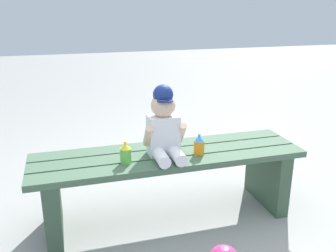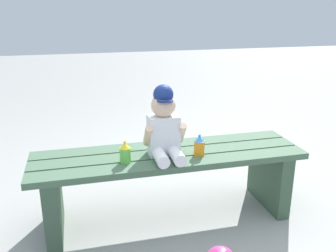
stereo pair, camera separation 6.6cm
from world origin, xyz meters
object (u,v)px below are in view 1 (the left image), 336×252
Objects in this scene: child_figure at (164,126)px; sippy_cup_right at (199,145)px; sippy_cup_left at (126,153)px; park_bench at (168,174)px.

sippy_cup_right is (0.19, -0.05, -0.12)m from child_figure.
sippy_cup_right is at bearing 0.00° from sippy_cup_left.
child_figure is 3.26× the size of sippy_cup_left.
park_bench is 0.26m from sippy_cup_right.
sippy_cup_left is at bearing 180.00° from sippy_cup_right.
park_bench is 12.61× the size of sippy_cup_left.
sippy_cup_right is (0.16, -0.07, 0.19)m from park_bench.
child_figure is at bearing 166.82° from sippy_cup_right.
park_bench is at bearing 154.86° from sippy_cup_right.
park_bench is at bearing 15.99° from sippy_cup_left.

